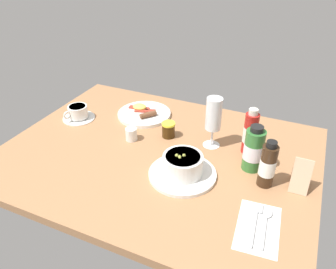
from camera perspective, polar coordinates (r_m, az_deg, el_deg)
name	(u,v)px	position (r cm, az deg, el deg)	size (l,w,h in cm)	color
ground_plane	(158,155)	(120.44, -1.66, -3.57)	(110.00, 84.00, 3.00)	#A8754C
porridge_bowl	(183,167)	(106.70, 2.54, -5.56)	(22.03, 22.03, 8.44)	white
cutlery_setting	(259,226)	(95.94, 15.32, -14.88)	(12.89, 19.83, 0.90)	white
coffee_cup	(78,113)	(143.97, -15.21, 3.59)	(13.32, 13.32, 5.84)	white
creamer_jug	(131,134)	(125.58, -6.34, 0.07)	(4.36, 5.29, 5.41)	white
wine_glass	(214,116)	(117.81, 7.84, 3.15)	(6.26, 6.26, 19.15)	white
jam_jar	(168,130)	(126.57, 0.08, 0.84)	(5.15, 5.15, 6.01)	#3C250C
sauce_bottle_green	(254,150)	(111.10, 14.50, -2.54)	(6.50, 6.50, 16.18)	#337233
sauce_bottle_brown	(268,166)	(105.44, 16.74, -5.12)	(4.96, 4.96, 15.89)	#382314
sauce_bottle_red	(250,133)	(118.89, 13.94, 0.26)	(4.96, 4.96, 17.17)	#B21E19
breakfast_plate	(144,113)	(142.75, -4.15, 3.66)	(22.59, 22.59, 3.70)	white
menu_card	(302,173)	(109.46, 21.99, -6.14)	(5.45, 8.46, 10.41)	tan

